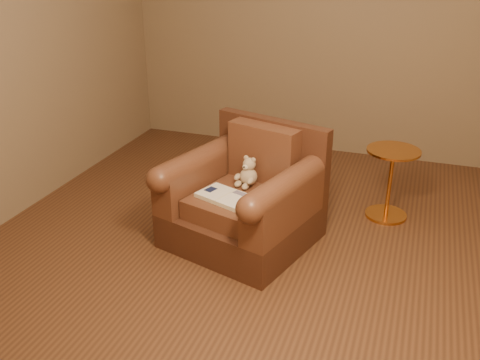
% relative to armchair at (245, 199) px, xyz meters
% --- Properties ---
extents(floor, '(4.00, 4.00, 0.00)m').
position_rel_armchair_xyz_m(floor, '(0.21, -0.05, -0.31)').
color(floor, '#57331D').
rests_on(floor, ground).
extents(armchair, '(1.09, 1.06, 0.80)m').
position_rel_armchair_xyz_m(armchair, '(0.00, 0.00, 0.00)').
color(armchair, '#432316').
rests_on(armchair, floor).
extents(teddy_bear, '(0.15, 0.18, 0.21)m').
position_rel_armchair_xyz_m(teddy_bear, '(-0.01, 0.08, 0.15)').
color(teddy_bear, tan).
rests_on(teddy_bear, armchair).
extents(guidebook, '(0.42, 0.34, 0.03)m').
position_rel_armchair_xyz_m(guidebook, '(-0.08, -0.18, 0.09)').
color(guidebook, beige).
rests_on(guidebook, armchair).
extents(side_table, '(0.39, 0.39, 0.55)m').
position_rel_armchair_xyz_m(side_table, '(0.92, 0.67, -0.01)').
color(side_table, '#DD8E3C').
rests_on(side_table, floor).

